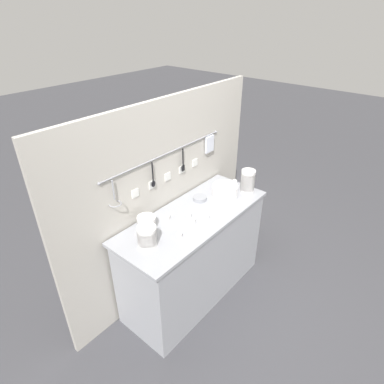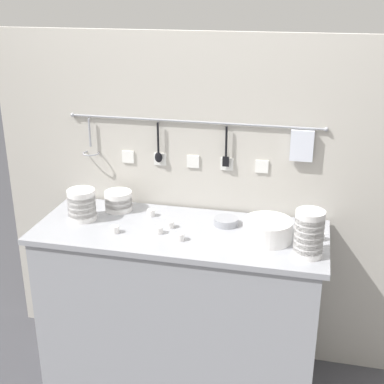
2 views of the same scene
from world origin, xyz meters
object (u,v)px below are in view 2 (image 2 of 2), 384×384
(steel_mixing_bowl, at_px, (226,221))
(cup_edge_near, at_px, (170,224))
(bowl_stack_back_corner, at_px, (118,201))
(bowl_stack_short_front, at_px, (309,234))
(bowl_stack_nested_right, at_px, (82,205))
(cup_front_left, at_px, (320,237))
(cup_front_right, at_px, (151,213))
(cup_centre, at_px, (159,230))
(cup_beside_plates, at_px, (180,237))
(plate_stack, at_px, (268,230))
(cup_back_right, at_px, (115,229))

(steel_mixing_bowl, distance_m, cup_edge_near, 0.30)
(bowl_stack_back_corner, height_order, bowl_stack_short_front, bowl_stack_short_front)
(bowl_stack_nested_right, height_order, steel_mixing_bowl, bowl_stack_nested_right)
(bowl_stack_nested_right, relative_size, cup_front_left, 3.87)
(cup_front_right, bearing_deg, cup_edge_near, -40.72)
(bowl_stack_back_corner, xyz_separation_m, cup_centre, (0.31, -0.24, -0.04))
(bowl_stack_back_corner, height_order, steel_mixing_bowl, bowl_stack_back_corner)
(cup_beside_plates, height_order, cup_edge_near, same)
(bowl_stack_short_front, height_order, plate_stack, bowl_stack_short_front)
(steel_mixing_bowl, height_order, cup_front_left, same)
(bowl_stack_back_corner, xyz_separation_m, cup_beside_plates, (0.44, -0.29, -0.04))
(bowl_stack_short_front, bearing_deg, steel_mixing_bowl, 149.57)
(cup_centre, relative_size, cup_edge_near, 1.00)
(bowl_stack_short_front, distance_m, steel_mixing_bowl, 0.51)
(bowl_stack_nested_right, bearing_deg, steel_mixing_bowl, 7.86)
(cup_front_right, bearing_deg, cup_back_right, -115.51)
(cup_back_right, bearing_deg, plate_stack, 7.35)
(steel_mixing_bowl, height_order, cup_edge_near, same)
(cup_front_left, height_order, cup_centre, same)
(plate_stack, bearing_deg, cup_beside_plates, -165.86)
(bowl_stack_back_corner, distance_m, cup_front_left, 1.13)
(bowl_stack_back_corner, bearing_deg, bowl_stack_short_front, -16.39)
(cup_centre, bearing_deg, cup_front_left, 7.77)
(steel_mixing_bowl, bearing_deg, bowl_stack_back_corner, 174.72)
(cup_front_right, relative_size, cup_edge_near, 1.00)
(bowl_stack_nested_right, distance_m, steel_mixing_bowl, 0.79)
(cup_front_left, height_order, cup_edge_near, same)
(cup_beside_plates, bearing_deg, bowl_stack_back_corner, 146.07)
(bowl_stack_nested_right, bearing_deg, cup_beside_plates, -12.37)
(bowl_stack_short_front, xyz_separation_m, cup_front_left, (0.06, 0.18, -0.10))
(bowl_stack_nested_right, xyz_separation_m, cup_back_right, (0.23, -0.12, -0.07))
(cup_front_right, bearing_deg, bowl_stack_back_corner, 169.06)
(plate_stack, xyz_separation_m, cup_front_left, (0.26, 0.06, -0.03))
(bowl_stack_short_front, distance_m, cup_front_right, 0.91)
(bowl_stack_back_corner, relative_size, cup_front_right, 3.47)
(cup_beside_plates, distance_m, cup_back_right, 0.35)
(bowl_stack_nested_right, height_order, cup_front_left, bowl_stack_nested_right)
(bowl_stack_short_front, relative_size, plate_stack, 0.93)
(cup_beside_plates, bearing_deg, cup_front_left, 13.38)
(cup_front_left, distance_m, cup_centre, 0.82)
(bowl_stack_nested_right, xyz_separation_m, bowl_stack_back_corner, (0.15, 0.17, -0.03))
(bowl_stack_nested_right, distance_m, bowl_stack_back_corner, 0.22)
(bowl_stack_back_corner, height_order, cup_back_right, bowl_stack_back_corner)
(cup_front_left, bearing_deg, steel_mixing_bowl, 171.66)
(steel_mixing_bowl, bearing_deg, plate_stack, -28.86)
(bowl_stack_short_front, relative_size, cup_beside_plates, 5.20)
(plate_stack, xyz_separation_m, cup_edge_near, (-0.52, 0.02, -0.03))
(bowl_stack_nested_right, xyz_separation_m, bowl_stack_short_front, (1.21, -0.15, 0.03))
(bowl_stack_nested_right, distance_m, bowl_stack_short_front, 1.22)
(cup_edge_near, bearing_deg, steel_mixing_bowl, 20.16)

